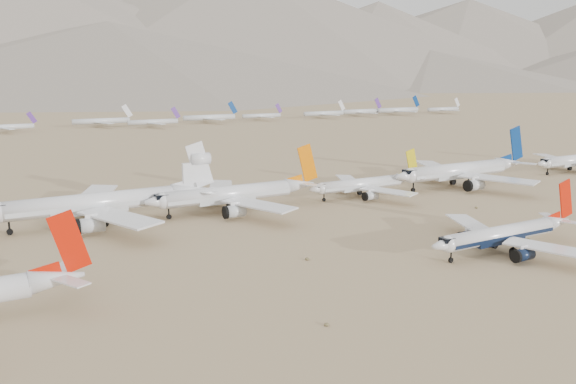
# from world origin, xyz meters

# --- Properties ---
(ground) EXTENTS (7000.00, 7000.00, 0.00)m
(ground) POSITION_xyz_m (0.00, 0.00, 0.00)
(ground) COLOR #998159
(ground) RESTS_ON ground
(main_airliner) EXTENTS (42.33, 41.35, 14.94)m
(main_airliner) POSITION_xyz_m (12.42, -1.74, 4.11)
(main_airliner) COLOR silver
(main_airliner) RESTS_ON ground
(row2_navy_widebody) EXTENTS (57.38, 56.11, 20.41)m
(row2_navy_widebody) POSITION_xyz_m (59.49, 57.75, 5.70)
(row2_navy_widebody) COLOR silver
(row2_navy_widebody) RESTS_ON ground
(row2_gold_tail) EXTENTS (41.03, 40.12, 14.61)m
(row2_gold_tail) POSITION_xyz_m (19.19, 60.66, 4.08)
(row2_gold_tail) COLOR silver
(row2_gold_tail) RESTS_ON ground
(row2_orange_tail) EXTENTS (51.57, 50.45, 18.40)m
(row2_orange_tail) POSITION_xyz_m (-26.12, 62.55, 5.16)
(row2_orange_tail) COLOR silver
(row2_orange_tail) RESTS_ON ground
(row2_white_trijet) EXTENTS (58.38, 57.05, 20.69)m
(row2_white_trijet) POSITION_xyz_m (-62.12, 66.71, 5.99)
(row2_white_trijet) COLOR silver
(row2_white_trijet) RESTS_ON ground
(distant_storage_row) EXTENTS (613.20, 61.80, 16.02)m
(distant_storage_row) POSITION_xyz_m (68.50, 342.40, 4.45)
(distant_storage_row) COLOR silver
(distant_storage_row) RESTS_ON ground
(mountain_range) EXTENTS (7354.00, 3024.00, 470.00)m
(mountain_range) POSITION_xyz_m (70.18, 1648.01, 190.32)
(mountain_range) COLOR slate
(mountain_range) RESTS_ON ground
(foothills) EXTENTS (4637.50, 1395.00, 155.00)m
(foothills) POSITION_xyz_m (526.68, 1100.00, 67.15)
(foothills) COLOR slate
(foothills) RESTS_ON ground
(desert_scrub) EXTENTS (206.06, 121.67, 0.63)m
(desert_scrub) POSITION_xyz_m (-30.36, -24.48, 0.29)
(desert_scrub) COLOR brown
(desert_scrub) RESTS_ON ground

